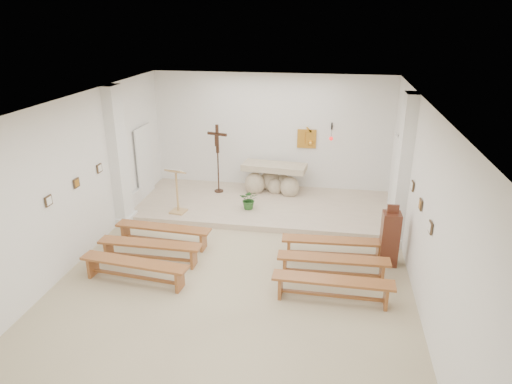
% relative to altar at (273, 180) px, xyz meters
% --- Properties ---
extents(ground, '(7.00, 10.00, 0.00)m').
position_rel_altar_xyz_m(ground, '(-0.16, -4.40, -0.51)').
color(ground, '#C2B38C').
rests_on(ground, ground).
extents(wall_left, '(0.02, 10.00, 3.50)m').
position_rel_altar_xyz_m(wall_left, '(-3.65, -4.40, 1.24)').
color(wall_left, white).
rests_on(wall_left, ground).
extents(wall_right, '(0.02, 10.00, 3.50)m').
position_rel_altar_xyz_m(wall_right, '(3.33, -4.40, 1.24)').
color(wall_right, white).
rests_on(wall_right, ground).
extents(wall_back, '(7.00, 0.02, 3.50)m').
position_rel_altar_xyz_m(wall_back, '(-0.16, 0.59, 1.24)').
color(wall_back, white).
rests_on(wall_back, ground).
extents(ceiling, '(7.00, 10.00, 0.02)m').
position_rel_altar_xyz_m(ceiling, '(-0.16, -4.40, 2.98)').
color(ceiling, silver).
rests_on(ceiling, wall_back).
extents(sanctuary_platform, '(6.98, 3.00, 0.15)m').
position_rel_altar_xyz_m(sanctuary_platform, '(-0.16, -0.90, -0.44)').
color(sanctuary_platform, beige).
rests_on(sanctuary_platform, ground).
extents(pilaster_left, '(0.26, 0.55, 3.50)m').
position_rel_altar_xyz_m(pilaster_left, '(-3.53, -2.40, 1.24)').
color(pilaster_left, white).
rests_on(pilaster_left, ground).
extents(pilaster_right, '(0.26, 0.55, 3.50)m').
position_rel_altar_xyz_m(pilaster_right, '(3.21, -2.40, 1.24)').
color(pilaster_right, white).
rests_on(pilaster_right, ground).
extents(gold_wall_relief, '(0.55, 0.04, 0.55)m').
position_rel_altar_xyz_m(gold_wall_relief, '(0.89, 0.56, 1.14)').
color(gold_wall_relief, gold).
rests_on(gold_wall_relief, wall_back).
extents(sanctuary_lamp, '(0.11, 0.36, 0.44)m').
position_rel_altar_xyz_m(sanctuary_lamp, '(1.59, 0.30, 1.30)').
color(sanctuary_lamp, black).
rests_on(sanctuary_lamp, wall_back).
extents(station_frame_left_front, '(0.03, 0.20, 0.20)m').
position_rel_altar_xyz_m(station_frame_left_front, '(-3.63, -5.20, 1.21)').
color(station_frame_left_front, '#43301D').
rests_on(station_frame_left_front, wall_left).
extents(station_frame_left_mid, '(0.03, 0.20, 0.20)m').
position_rel_altar_xyz_m(station_frame_left_mid, '(-3.63, -4.20, 1.21)').
color(station_frame_left_mid, '#43301D').
rests_on(station_frame_left_mid, wall_left).
extents(station_frame_left_rear, '(0.03, 0.20, 0.20)m').
position_rel_altar_xyz_m(station_frame_left_rear, '(-3.63, -3.20, 1.21)').
color(station_frame_left_rear, '#43301D').
rests_on(station_frame_left_rear, wall_left).
extents(station_frame_right_front, '(0.03, 0.20, 0.20)m').
position_rel_altar_xyz_m(station_frame_right_front, '(3.31, -5.20, 1.21)').
color(station_frame_right_front, '#43301D').
rests_on(station_frame_right_front, wall_right).
extents(station_frame_right_mid, '(0.03, 0.20, 0.20)m').
position_rel_altar_xyz_m(station_frame_right_mid, '(3.31, -4.20, 1.21)').
color(station_frame_right_mid, '#43301D').
rests_on(station_frame_right_mid, wall_right).
extents(station_frame_right_rear, '(0.03, 0.20, 0.20)m').
position_rel_altar_xyz_m(station_frame_right_rear, '(3.31, -3.20, 1.21)').
color(station_frame_right_rear, '#43301D').
rests_on(station_frame_right_rear, wall_right).
extents(radiator_left, '(0.10, 0.85, 0.52)m').
position_rel_altar_xyz_m(radiator_left, '(-3.59, -1.70, -0.24)').
color(radiator_left, silver).
rests_on(radiator_left, ground).
extents(radiator_right, '(0.10, 0.85, 0.52)m').
position_rel_altar_xyz_m(radiator_right, '(3.27, -1.70, -0.24)').
color(radiator_right, silver).
rests_on(radiator_right, ground).
extents(altar, '(1.89, 0.91, 0.94)m').
position_rel_altar_xyz_m(altar, '(0.00, 0.00, 0.00)').
color(altar, beige).
rests_on(altar, sanctuary_platform).
extents(lectern, '(0.50, 0.44, 1.26)m').
position_rel_altar_xyz_m(lectern, '(-2.28, -1.91, 0.26)').
color(lectern, tan).
rests_on(lectern, sanctuary_platform).
extents(crucifix_stand, '(0.60, 0.26, 2.00)m').
position_rel_altar_xyz_m(crucifix_stand, '(-1.59, -0.24, 0.80)').
color(crucifix_stand, '#331E10').
rests_on(crucifix_stand, sanctuary_platform).
extents(potted_plant, '(0.51, 0.45, 0.54)m').
position_rel_altar_xyz_m(potted_plant, '(-0.46, -1.36, -0.09)').
color(potted_plant, '#275823').
rests_on(potted_plant, sanctuary_platform).
extents(donation_pedestal, '(0.38, 0.38, 1.38)m').
position_rel_altar_xyz_m(donation_pedestal, '(2.94, -3.46, 0.10)').
color(donation_pedestal, '#542D18').
rests_on(donation_pedestal, ground).
extents(bench_left_front, '(2.26, 0.50, 0.47)m').
position_rel_altar_xyz_m(bench_left_front, '(-2.10, -3.44, -0.16)').
color(bench_left_front, brown).
rests_on(bench_left_front, ground).
extents(bench_right_front, '(2.26, 0.48, 0.47)m').
position_rel_altar_xyz_m(bench_right_front, '(1.78, -3.44, -0.16)').
color(bench_right_front, brown).
rests_on(bench_right_front, ground).
extents(bench_left_second, '(2.25, 0.38, 0.47)m').
position_rel_altar_xyz_m(bench_left_second, '(-2.10, -4.25, -0.16)').
color(bench_left_second, brown).
rests_on(bench_left_second, ground).
extents(bench_right_second, '(2.25, 0.42, 0.47)m').
position_rel_altar_xyz_m(bench_right_second, '(1.78, -4.25, -0.16)').
color(bench_right_second, brown).
rests_on(bench_right_second, ground).
extents(bench_left_third, '(2.27, 0.60, 0.47)m').
position_rel_altar_xyz_m(bench_left_third, '(-2.10, -5.06, -0.16)').
color(bench_left_third, brown).
rests_on(bench_left_third, ground).
extents(bench_right_third, '(2.25, 0.38, 0.47)m').
position_rel_altar_xyz_m(bench_right_third, '(1.78, -5.06, -0.16)').
color(bench_right_third, brown).
rests_on(bench_right_third, ground).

